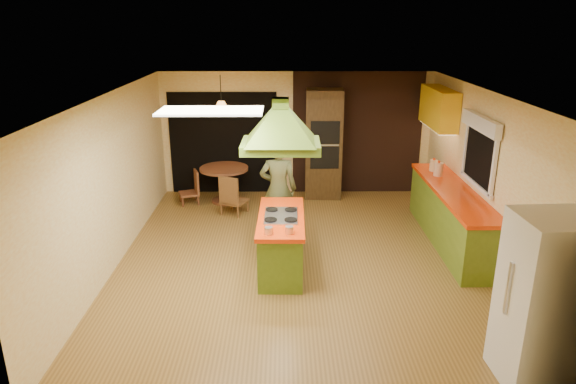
{
  "coord_description": "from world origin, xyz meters",
  "views": [
    {
      "loc": [
        -0.26,
        -7.11,
        3.5
      ],
      "look_at": [
        -0.2,
        -0.19,
        1.15
      ],
      "focal_mm": 32.0,
      "sensor_mm": 36.0,
      "label": 1
    }
  ],
  "objects_px": {
    "man": "(278,189)",
    "wall_oven": "(324,144)",
    "refrigerator": "(545,302)",
    "kitchen_island": "(281,242)",
    "dining_table": "(224,178)",
    "canister_large": "(438,169)"
  },
  "relations": [
    {
      "from": "man",
      "to": "wall_oven",
      "type": "bearing_deg",
      "value": -111.93
    },
    {
      "from": "refrigerator",
      "to": "wall_oven",
      "type": "relative_size",
      "value": 0.81
    },
    {
      "from": "kitchen_island",
      "to": "man",
      "type": "xyz_separation_m",
      "value": [
        -0.05,
        1.16,
        0.42
      ]
    },
    {
      "from": "man",
      "to": "refrigerator",
      "type": "xyz_separation_m",
      "value": [
        2.63,
        -3.63,
        0.05
      ]
    },
    {
      "from": "man",
      "to": "dining_table",
      "type": "distance_m",
      "value": 2.06
    },
    {
      "from": "canister_large",
      "to": "wall_oven",
      "type": "bearing_deg",
      "value": 139.03
    },
    {
      "from": "refrigerator",
      "to": "canister_large",
      "type": "distance_m",
      "value": 4.1
    },
    {
      "from": "wall_oven",
      "to": "dining_table",
      "type": "height_order",
      "value": "wall_oven"
    },
    {
      "from": "kitchen_island",
      "to": "canister_large",
      "type": "bearing_deg",
      "value": 32.07
    },
    {
      "from": "man",
      "to": "wall_oven",
      "type": "xyz_separation_m",
      "value": [
        0.9,
        2.08,
        0.26
      ]
    },
    {
      "from": "canister_large",
      "to": "man",
      "type": "bearing_deg",
      "value": -170.37
    },
    {
      "from": "canister_large",
      "to": "dining_table",
      "type": "bearing_deg",
      "value": 161.87
    },
    {
      "from": "wall_oven",
      "to": "man",
      "type": "bearing_deg",
      "value": -110.77
    },
    {
      "from": "man",
      "to": "canister_large",
      "type": "xyz_separation_m",
      "value": [
        2.75,
        0.47,
        0.2
      ]
    },
    {
      "from": "kitchen_island",
      "to": "refrigerator",
      "type": "xyz_separation_m",
      "value": [
        2.58,
        -2.47,
        0.47
      ]
    },
    {
      "from": "kitchen_island",
      "to": "canister_large",
      "type": "xyz_separation_m",
      "value": [
        2.7,
        1.63,
        0.62
      ]
    },
    {
      "from": "wall_oven",
      "to": "dining_table",
      "type": "bearing_deg",
      "value": -167.29
    },
    {
      "from": "wall_oven",
      "to": "canister_large",
      "type": "relative_size",
      "value": 9.64
    },
    {
      "from": "man",
      "to": "dining_table",
      "type": "height_order",
      "value": "man"
    },
    {
      "from": "kitchen_island",
      "to": "refrigerator",
      "type": "height_order",
      "value": "refrigerator"
    },
    {
      "from": "man",
      "to": "canister_large",
      "type": "height_order",
      "value": "man"
    },
    {
      "from": "dining_table",
      "to": "kitchen_island",
      "type": "bearing_deg",
      "value": -68.52
    }
  ]
}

